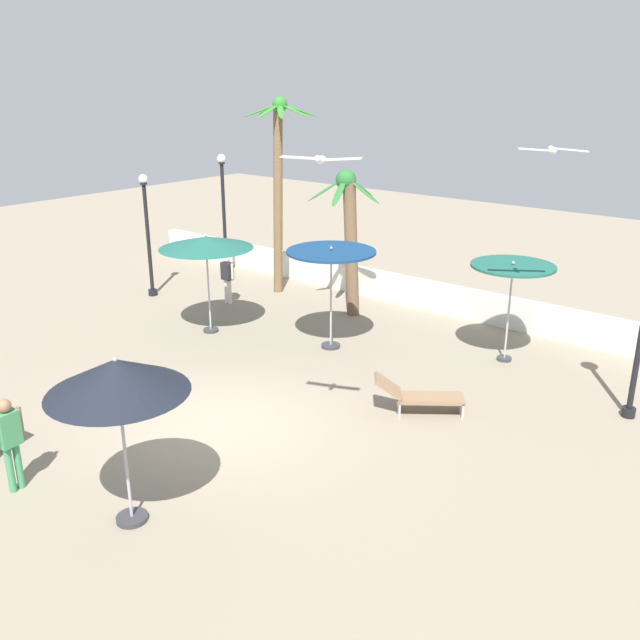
% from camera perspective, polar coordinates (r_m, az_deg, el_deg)
% --- Properties ---
extents(ground_plane, '(56.00, 56.00, 0.00)m').
position_cam_1_polar(ground_plane, '(14.25, -8.23, -8.68)').
color(ground_plane, gray).
extents(boundary_wall, '(25.20, 0.30, 0.88)m').
position_cam_1_polar(boundary_wall, '(20.86, 10.35, 1.75)').
color(boundary_wall, silver).
rests_on(boundary_wall, ground_plane).
extents(patio_umbrella_0, '(2.15, 2.15, 2.83)m').
position_cam_1_polar(patio_umbrella_0, '(10.59, -16.53, -4.61)').
color(patio_umbrella_0, '#333338').
rests_on(patio_umbrella_0, ground_plane).
extents(patio_umbrella_1, '(2.26, 2.26, 2.71)m').
position_cam_1_polar(patio_umbrella_1, '(17.28, 0.94, 5.15)').
color(patio_umbrella_1, '#333338').
rests_on(patio_umbrella_1, ground_plane).
extents(patio_umbrella_2, '(2.01, 2.01, 2.56)m').
position_cam_1_polar(patio_umbrella_2, '(17.09, 15.73, 3.95)').
color(patio_umbrella_2, '#333338').
rests_on(patio_umbrella_2, ground_plane).
extents(patio_umbrella_3, '(2.54, 2.54, 2.76)m').
position_cam_1_polar(patio_umbrella_3, '(18.66, -9.46, 6.33)').
color(patio_umbrella_3, '#333338').
rests_on(patio_umbrella_3, ground_plane).
extents(palm_tree_0, '(2.23, 2.23, 6.17)m').
position_cam_1_polar(palm_tree_0, '(21.90, -3.46, 11.92)').
color(palm_tree_0, brown).
rests_on(palm_tree_0, ground_plane).
extents(palm_tree_1, '(1.98, 2.20, 4.26)m').
position_cam_1_polar(palm_tree_1, '(20.00, 2.47, 7.76)').
color(palm_tree_1, brown).
rests_on(palm_tree_1, ground_plane).
extents(lamp_post_0, '(0.29, 0.29, 3.90)m').
position_cam_1_polar(lamp_post_0, '(22.48, -14.13, 7.02)').
color(lamp_post_0, black).
rests_on(lamp_post_0, ground_plane).
extents(lamp_post_3, '(0.30, 0.30, 4.26)m').
position_cam_1_polar(lamp_post_3, '(24.28, -8.00, 8.88)').
color(lamp_post_3, black).
rests_on(lamp_post_3, ground_plane).
extents(lounge_chair_0, '(1.83, 1.57, 0.84)m').
position_cam_1_polar(lounge_chair_0, '(14.57, 8.21, -6.27)').
color(lounge_chair_0, '#B7B7BC').
rests_on(lounge_chair_0, ground_plane).
extents(guest_0, '(0.27, 0.56, 1.71)m').
position_cam_1_polar(guest_0, '(12.71, -24.46, -8.75)').
color(guest_0, '#3F8C59').
rests_on(guest_0, ground_plane).
extents(guest_1, '(0.56, 0.26, 1.53)m').
position_cam_1_polar(guest_1, '(21.47, -7.72, 3.73)').
color(guest_1, silver).
rests_on(guest_1, ground_plane).
extents(seagull_0, '(1.15, 0.86, 0.14)m').
position_cam_1_polar(seagull_0, '(14.05, 18.79, 13.24)').
color(seagull_0, white).
extents(seagull_1, '(1.23, 0.59, 0.14)m').
position_cam_1_polar(seagull_1, '(10.46, 0.06, 13.24)').
color(seagull_1, white).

